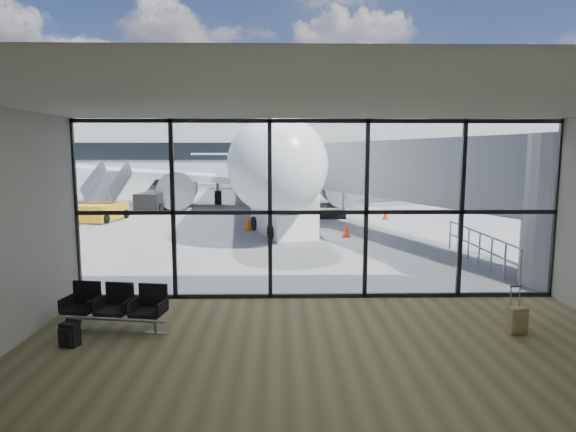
{
  "coord_description": "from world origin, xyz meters",
  "views": [
    {
      "loc": [
        -0.98,
        -11.88,
        3.65
      ],
      "look_at": [
        -0.69,
        3.0,
        1.72
      ],
      "focal_mm": 30.0,
      "sensor_mm": 36.0,
      "label": 1
    }
  ],
  "objects_px": {
    "mobile_stairs": "(101,209)",
    "airliner": "(258,161)",
    "backpack": "(70,334)",
    "service_van": "(283,213)",
    "belt_loader": "(155,199)",
    "suitcase": "(517,320)",
    "seating_row": "(117,304)"
  },
  "relations": [
    {
      "from": "mobile_stairs",
      "to": "seating_row",
      "type": "bearing_deg",
      "value": -60.26
    },
    {
      "from": "service_van",
      "to": "airliner",
      "type": "bearing_deg",
      "value": 79.43
    },
    {
      "from": "service_van",
      "to": "mobile_stairs",
      "type": "distance_m",
      "value": 11.12
    },
    {
      "from": "airliner",
      "to": "service_van",
      "type": "distance_m",
      "value": 14.86
    },
    {
      "from": "belt_loader",
      "to": "mobile_stairs",
      "type": "distance_m",
      "value": 5.37
    },
    {
      "from": "seating_row",
      "to": "belt_loader",
      "type": "relative_size",
      "value": 0.49
    },
    {
      "from": "airliner",
      "to": "belt_loader",
      "type": "distance_m",
      "value": 8.48
    },
    {
      "from": "airliner",
      "to": "belt_loader",
      "type": "height_order",
      "value": "airliner"
    },
    {
      "from": "airliner",
      "to": "mobile_stairs",
      "type": "relative_size",
      "value": 10.15
    },
    {
      "from": "airliner",
      "to": "mobile_stairs",
      "type": "xyz_separation_m",
      "value": [
        -8.27,
        -9.75,
        -2.51
      ]
    },
    {
      "from": "backpack",
      "to": "mobile_stairs",
      "type": "relative_size",
      "value": 0.13
    },
    {
      "from": "backpack",
      "to": "belt_loader",
      "type": "relative_size",
      "value": 0.11
    },
    {
      "from": "belt_loader",
      "to": "suitcase",
      "type": "bearing_deg",
      "value": -54.59
    },
    {
      "from": "airliner",
      "to": "belt_loader",
      "type": "bearing_deg",
      "value": -150.08
    },
    {
      "from": "backpack",
      "to": "service_van",
      "type": "bearing_deg",
      "value": 90.79
    },
    {
      "from": "belt_loader",
      "to": "service_van",
      "type": "bearing_deg",
      "value": -44.65
    },
    {
      "from": "service_van",
      "to": "seating_row",
      "type": "bearing_deg",
      "value": -124.06
    },
    {
      "from": "service_van",
      "to": "belt_loader",
      "type": "distance_m",
      "value": 13.03
    },
    {
      "from": "backpack",
      "to": "belt_loader",
      "type": "bearing_deg",
      "value": 119.21
    },
    {
      "from": "airliner",
      "to": "mobile_stairs",
      "type": "height_order",
      "value": "airliner"
    },
    {
      "from": "service_van",
      "to": "mobile_stairs",
      "type": "height_order",
      "value": "mobile_stairs"
    },
    {
      "from": "service_van",
      "to": "suitcase",
      "type": "bearing_deg",
      "value": -86.95
    },
    {
      "from": "seating_row",
      "to": "mobile_stairs",
      "type": "xyz_separation_m",
      "value": [
        -6.42,
        16.82,
        0.09
      ]
    },
    {
      "from": "mobile_stairs",
      "to": "airliner",
      "type": "bearing_deg",
      "value": 58.55
    },
    {
      "from": "mobile_stairs",
      "to": "service_van",
      "type": "bearing_deg",
      "value": -16.97
    },
    {
      "from": "seating_row",
      "to": "mobile_stairs",
      "type": "distance_m",
      "value": 18.0
    },
    {
      "from": "belt_loader",
      "to": "seating_row",
      "type": "bearing_deg",
      "value": -72.42
    },
    {
      "from": "backpack",
      "to": "mobile_stairs",
      "type": "xyz_separation_m",
      "value": [
        -5.82,
        17.73,
        0.38
      ]
    },
    {
      "from": "airliner",
      "to": "mobile_stairs",
      "type": "distance_m",
      "value": 13.03
    },
    {
      "from": "airliner",
      "to": "seating_row",
      "type": "bearing_deg",
      "value": -98.9
    },
    {
      "from": "backpack",
      "to": "seating_row",
      "type": "bearing_deg",
      "value": 75.68
    },
    {
      "from": "suitcase",
      "to": "seating_row",
      "type": "bearing_deg",
      "value": 167.74
    }
  ]
}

